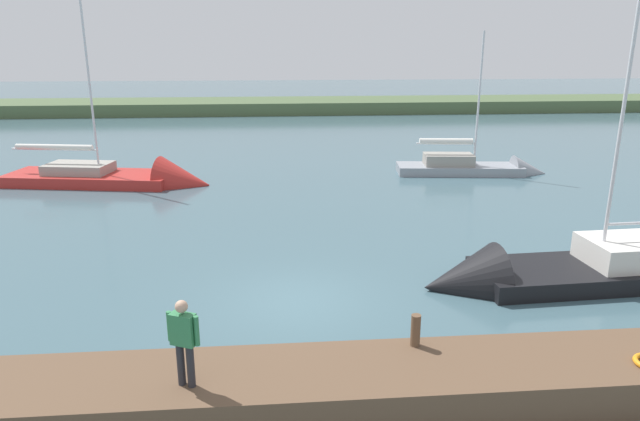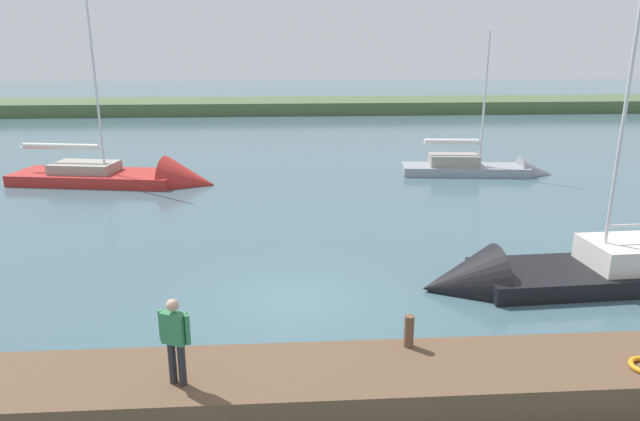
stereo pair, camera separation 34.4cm
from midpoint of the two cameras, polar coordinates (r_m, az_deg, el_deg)
The scene contains 8 objects.
ground_plane at distance 15.50m, azimuth -3.04°, elevation -9.14°, with size 200.00×200.00×0.00m, color #42606B.
far_shoreline at distance 59.83m, azimuth -4.60°, elevation 9.90°, with size 180.00×8.00×2.40m, color #4C603D.
dock_pier at distance 11.33m, azimuth -2.22°, elevation -17.35°, with size 22.56×2.04×0.76m, color brown.
mooring_post_near at distance 11.86m, azimuth 8.76°, elevation -11.83°, with size 0.20×0.20×0.68m, color brown.
sailboat_behind_pier at distance 31.64m, azimuth 15.49°, elevation 3.85°, with size 8.08×2.77×8.29m.
sailboat_mid_channel at distance 17.85m, azimuth 22.52°, elevation -6.10°, with size 9.88×2.85×10.54m.
sailboat_inner_slip at distance 29.70m, azimuth -18.82°, elevation 2.73°, with size 10.45×4.49×10.36m.
person_on_dock at distance 10.51m, azimuth -14.49°, elevation -12.27°, with size 0.59×0.39×1.67m.
Camera 1 is at (0.57, 13.98, 6.66)m, focal length 31.80 mm.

